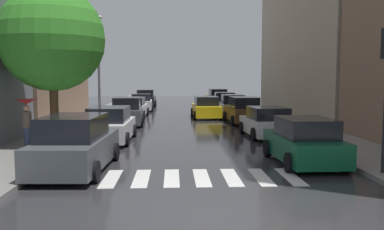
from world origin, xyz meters
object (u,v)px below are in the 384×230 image
parked_car_right_fifth (224,102)px  parked_car_left_fourth (134,108)px  lamp_post_left (99,61)px  parked_car_right_fourth (232,106)px  pedestrian_foreground (27,113)px  parked_car_right_nearest (304,142)px  parked_car_left_nearest (76,145)px  parked_car_left_fifth (141,103)px  taxi_midroad (206,108)px  parked_car_left_sixth (146,99)px  street_tree_left (52,39)px  parked_car_left_third (127,112)px  parked_car_right_second (267,123)px  parked_car_left_second (110,125)px  parked_car_right_sixth (218,98)px  parked_car_right_third (243,111)px

parked_car_right_fifth → parked_car_left_fourth: bearing=131.7°
lamp_post_left → parked_car_right_fourth: bearing=31.2°
pedestrian_foreground → parked_car_left_fourth: bearing=-18.5°
parked_car_right_nearest → parked_car_right_fourth: parked_car_right_fourth is taller
parked_car_left_nearest → parked_car_left_fifth: bearing=1.9°
parked_car_left_fourth → taxi_midroad: size_ratio=1.03×
parked_car_left_sixth → street_tree_left: (-2.25, -25.20, 3.82)m
parked_car_left_fifth → parked_car_left_third: bearing=177.3°
parked_car_right_second → street_tree_left: (-9.89, -2.56, 3.92)m
parked_car_left_third → parked_car_right_fifth: (7.65, 11.49, -0.04)m
parked_car_left_second → parked_car_right_fourth: 14.85m
parked_car_right_sixth → parked_car_left_fourth: bearing=147.4°
parked_car_left_third → parked_car_right_nearest: size_ratio=1.00×
parked_car_left_third → street_tree_left: street_tree_left is taller
parked_car_left_sixth → taxi_midroad: bearing=-157.5°
parked_car_left_nearest → parked_car_left_third: parked_car_left_nearest is taller
parked_car_left_fifth → parked_car_left_sixth: bearing=-2.9°
parked_car_left_nearest → parked_car_right_fifth: parked_car_left_nearest is taller
parked_car_right_fifth → parked_car_left_third: bearing=149.2°
parked_car_right_fifth → taxi_midroad: (-2.27, -7.09, -0.02)m
taxi_midroad → street_tree_left: street_tree_left is taller
parked_car_left_second → parked_car_left_fourth: (-0.04, 11.92, -0.05)m
parked_car_left_nearest → parked_car_right_nearest: bearing=-82.1°
parked_car_left_third → taxi_midroad: size_ratio=0.93×
parked_car_right_fourth → parked_car_right_third: bearing=-178.0°
parked_car_left_second → parked_car_left_sixth: 23.86m
taxi_midroad → lamp_post_left: 8.85m
parked_car_left_second → parked_car_left_third: size_ratio=1.07×
parked_car_left_sixth → lamp_post_left: size_ratio=0.64×
parked_car_left_nearest → parked_car_left_second: size_ratio=1.09×
parked_car_left_third → parked_car_left_sixth: size_ratio=0.95×
parked_car_left_fifth → parked_car_right_second: size_ratio=1.01×
parked_car_left_fifth → taxi_midroad: 8.89m
parked_car_left_second → parked_car_left_third: (0.05, 6.69, 0.05)m
parked_car_left_third → parked_car_right_fifth: 13.80m
parked_car_left_fifth → parked_car_right_fourth: 9.34m
parked_car_left_third → parked_car_right_fourth: parked_car_left_third is taller
parked_car_right_fifth → parked_car_right_second: bearing=-177.1°
parked_car_left_third → parked_car_right_third: bearing=-86.4°
parked_car_left_nearest → street_tree_left: street_tree_left is taller
parked_car_left_nearest → parked_car_left_second: (0.18, 5.99, -0.07)m
parked_car_left_nearest → lamp_post_left: (-1.56, 13.05, 3.22)m
parked_car_left_fourth → parked_car_left_sixth: size_ratio=1.06×
parked_car_left_fifth → parked_car_right_third: 13.04m
parked_car_left_nearest → taxi_midroad: (5.61, 17.08, -0.08)m
parked_car_left_third → parked_car_right_third: (7.55, 0.84, -0.01)m
pedestrian_foreground → parked_car_left_fifth: bearing=-15.2°
parked_car_left_nearest → taxi_midroad: size_ratio=1.08×
street_tree_left → lamp_post_left: lamp_post_left is taller
parked_car_right_nearest → parked_car_right_sixth: size_ratio=0.94×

